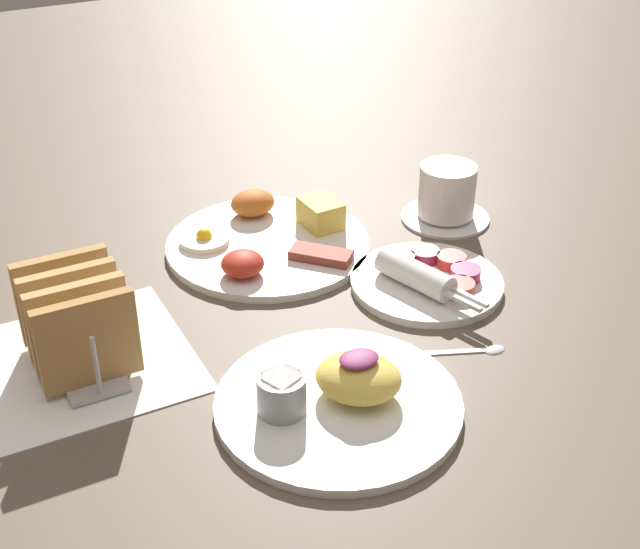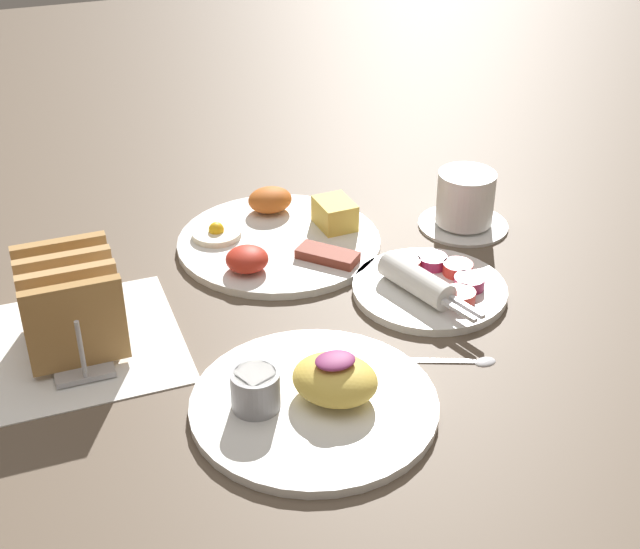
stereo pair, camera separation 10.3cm
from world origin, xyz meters
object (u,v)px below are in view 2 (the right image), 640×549
plate_foreground (313,396)px  toast_rack (71,306)px  plate_condiments (430,285)px  coffee_cup (465,202)px  plate_breakfast (280,237)px

plate_foreground → toast_rack: size_ratio=1.65×
plate_condiments → coffee_cup: bearing=48.7°
plate_condiments → coffee_cup: size_ratio=1.64×
toast_rack → plate_foreground: bearing=-42.9°
plate_condiments → toast_rack: 0.41m
coffee_cup → toast_rack: bearing=-169.7°
plate_breakfast → toast_rack: (-0.28, -0.13, 0.04)m
plate_foreground → coffee_cup: size_ratio=2.03×
plate_breakfast → toast_rack: toast_rack is taller
plate_breakfast → toast_rack: bearing=-154.0°
plate_condiments → plate_foreground: size_ratio=0.80×
plate_condiments → toast_rack: size_ratio=1.33×
plate_breakfast → plate_foreground: (-0.07, -0.32, 0.00)m
plate_foreground → plate_condiments: bearing=36.4°
plate_breakfast → plate_foreground: 0.33m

